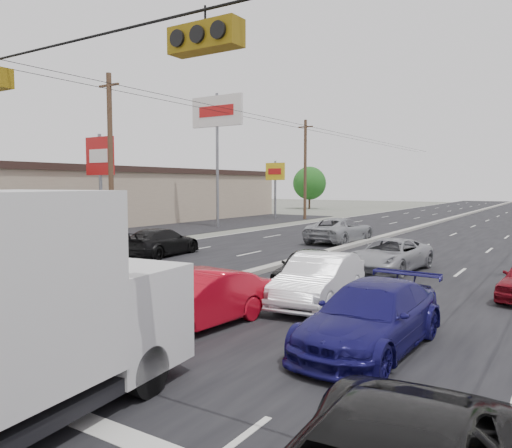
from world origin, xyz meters
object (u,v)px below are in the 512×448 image
object	(u,v)px
queue_car_d	(371,318)
oncoming_far	(340,230)
red_sedan	(199,301)
queue_car_c	(390,256)
utility_pole_left_c	(305,169)
queue_car_a	(307,267)
pole_sign_billboard	(217,120)
queue_car_b	(319,280)
utility_pole_left_b	(111,158)
tree_left_far	(310,183)
pole_sign_far	(275,176)
pole_sign_mid	(100,162)
oncoming_near	(161,242)

from	to	relation	value
queue_car_d	oncoming_far	world-z (taller)	oncoming_far
red_sedan	queue_car_c	size ratio (longest dim) A/B	0.89
utility_pole_left_c	queue_car_a	distance (m)	33.64
pole_sign_billboard	queue_car_b	bearing A→B (deg)	-46.65
red_sedan	queue_car_d	world-z (taller)	queue_car_d
queue_car_c	pole_sign_billboard	bearing A→B (deg)	150.42
pole_sign_billboard	queue_car_c	size ratio (longest dim) A/B	2.32
utility_pole_left_b	queue_car_c	distance (m)	17.38
tree_left_far	queue_car_b	world-z (taller)	tree_left_far
tree_left_far	utility_pole_left_c	bearing A→B (deg)	-64.59
utility_pole_left_c	red_sedan	size ratio (longest dim) A/B	2.37
tree_left_far	oncoming_far	bearing A→B (deg)	-60.89
pole_sign_far	red_sedan	distance (m)	40.56
oncoming_far	pole_sign_mid	bearing A→B (deg)	20.64
pole_sign_billboard	oncoming_far	world-z (taller)	pole_sign_billboard
pole_sign_mid	pole_sign_billboard	size ratio (longest dim) A/B	0.64
pole_sign_mid	oncoming_near	xyz separation A→B (m)	(10.30, -4.96, -4.43)
queue_car_a	queue_car_c	bearing A→B (deg)	63.68
queue_car_c	utility_pole_left_c	bearing A→B (deg)	129.21
utility_pole_left_c	pole_sign_billboard	xyz separation A→B (m)	(-2.00, -12.00, 3.76)
pole_sign_mid	pole_sign_far	distance (m)	22.03
pole_sign_far	pole_sign_billboard	bearing A→B (deg)	-82.87
queue_car_a	queue_car_d	bearing A→B (deg)	-58.64
utility_pole_left_b	pole_sign_billboard	distance (m)	13.68
pole_sign_mid	pole_sign_far	bearing A→B (deg)	87.40
queue_car_d	oncoming_near	xyz separation A→B (m)	(-13.70, 8.03, -0.03)
utility_pole_left_b	red_sedan	xyz separation A→B (m)	(15.34, -10.72, -4.41)
queue_car_c	queue_car_d	distance (m)	10.14
utility_pole_left_c	oncoming_near	world-z (taller)	utility_pole_left_c
utility_pole_left_c	tree_left_far	bearing A→B (deg)	115.41
pole_sign_mid	queue_car_d	distance (m)	27.65
queue_car_b	tree_left_far	bearing A→B (deg)	110.76
pole_sign_far	queue_car_b	xyz separation A→B (m)	(20.31, -31.93, -3.66)
tree_left_far	queue_car_c	xyz separation A→B (m)	(26.30, -45.22, -3.06)
pole_sign_far	tree_left_far	bearing A→B (deg)	106.70
utility_pole_left_c	pole_sign_far	xyz separation A→B (m)	(-3.50, -0.00, -0.70)
queue_car_b	queue_car_c	world-z (taller)	queue_car_b
pole_sign_far	queue_car_a	xyz separation A→B (m)	(18.75, -29.65, -3.75)
queue_car_c	pole_sign_far	bearing A→B (deg)	134.37
red_sedan	utility_pole_left_c	bearing A→B (deg)	118.84
queue_car_d	utility_pole_left_c	bearing A→B (deg)	121.83
utility_pole_left_b	tree_left_far	world-z (taller)	utility_pole_left_b
utility_pole_left_c	queue_car_d	world-z (taller)	utility_pole_left_c
oncoming_far	pole_sign_far	bearing A→B (deg)	-46.48
pole_sign_mid	queue_car_a	bearing A→B (deg)	-21.17
utility_pole_left_b	queue_car_a	world-z (taller)	utility_pole_left_b
queue_car_d	oncoming_near	world-z (taller)	queue_car_d
pole_sign_far	queue_car_c	size ratio (longest dim) A/B	1.26
pole_sign_far	utility_pole_left_b	bearing A→B (deg)	-82.03
oncoming_far	utility_pole_left_b	bearing A→B (deg)	38.65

